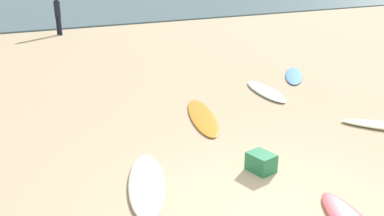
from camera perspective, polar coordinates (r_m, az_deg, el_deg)
name	(u,v)px	position (r m, az deg, el deg)	size (l,w,h in m)	color
ground_plane	(280,214)	(6.31, 11.83, -13.80)	(120.00, 120.00, 0.00)	#C6B28E
surfboard_0	(266,91)	(11.56, 9.92, 2.26)	(0.57, 2.03, 0.08)	white
surfboard_3	(202,117)	(9.59, 1.42, -1.17)	(0.56, 2.43, 0.06)	gold
surfboard_4	(294,76)	(13.32, 13.59, 4.28)	(0.50, 2.06, 0.07)	#4E93D7
surfboard_5	(147,183)	(6.88, -6.15, -10.08)	(0.58, 2.09, 0.08)	white
beachgoer_near	(58,13)	(21.01, -17.69, 12.10)	(0.36, 0.36, 1.80)	#191E33
beach_cooler	(261,162)	(7.32, 9.32, -7.24)	(0.44, 0.35, 0.32)	#287F51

